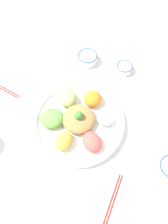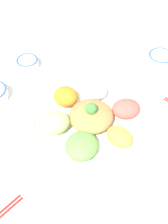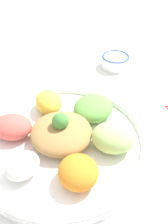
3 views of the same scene
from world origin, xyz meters
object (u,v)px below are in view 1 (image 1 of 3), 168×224
sauce_bowl_dark (124,68)px  chopsticks_pair_far (113,200)px  sauce_bowl_red (88,58)px  serving_spoon_main (43,186)px  salad_platter (78,120)px  serving_spoon_extra (42,78)px  chopsticks_pair_near (0,86)px

sauce_bowl_dark → chopsticks_pair_far: size_ratio=0.44×
sauce_bowl_red → serving_spoon_main: (0.57, -0.27, -0.02)m
salad_platter → serving_spoon_main: size_ratio=2.84×
salad_platter → serving_spoon_extra: salad_platter is taller
chopsticks_pair_far → serving_spoon_main: chopsticks_pair_far is taller
sauce_bowl_red → salad_platter: bearing=-16.2°
sauce_bowl_dark → chopsticks_pair_far: bearing=-17.5°
chopsticks_pair_far → salad_platter: bearing=-134.5°
sauce_bowl_dark → serving_spoon_main: size_ratio=0.58×
chopsticks_pair_near → serving_spoon_main: 0.51m
sauce_bowl_dark → serving_spoon_extra: size_ratio=0.66×
serving_spoon_extra → sauce_bowl_red: bearing=142.9°
salad_platter → chopsticks_pair_near: salad_platter is taller
serving_spoon_extra → chopsticks_pair_far: bearing=55.6°
salad_platter → chopsticks_pair_far: salad_platter is taller
sauce_bowl_dark → sauce_bowl_red: bearing=-117.4°
sauce_bowl_red → sauce_bowl_dark: bearing=62.6°
serving_spoon_main → sauce_bowl_dark: bearing=-123.5°
salad_platter → sauce_bowl_dark: size_ratio=4.90×
serving_spoon_main → chopsticks_pair_near: bearing=-62.7°
chopsticks_pair_far → serving_spoon_extra: size_ratio=1.48×
chopsticks_pair_far → serving_spoon_extra: chopsticks_pair_far is taller
salad_platter → chopsticks_pair_near: size_ratio=2.11×
chopsticks_pair_near → serving_spoon_main: (0.48, 0.17, -0.00)m
chopsticks_pair_near → chopsticks_pair_far: same height
sauce_bowl_dark → serving_spoon_extra: bearing=-91.7°
salad_platter → chopsticks_pair_near: bearing=-125.6°
chopsticks_pair_near → chopsticks_pair_far: 0.71m
salad_platter → serving_spoon_extra: bearing=-152.0°
chopsticks_pair_far → sauce_bowl_red: bearing=-149.5°
chopsticks_pair_near → serving_spoon_main: chopsticks_pair_near is taller
sauce_bowl_dark → serving_spoon_main: bearing=-41.8°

